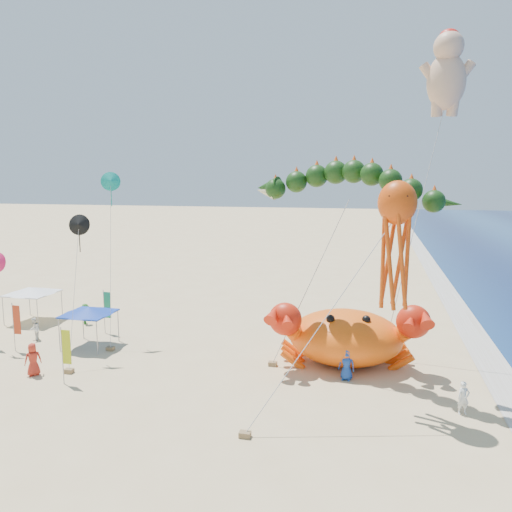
{
  "coord_description": "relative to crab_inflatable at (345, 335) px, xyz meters",
  "views": [
    {
      "loc": [
        4.77,
        -26.58,
        11.11
      ],
      "look_at": [
        -2.0,
        2.0,
        6.5
      ],
      "focal_mm": 35.0,
      "sensor_mm": 36.0,
      "label": 1
    }
  ],
  "objects": [
    {
      "name": "cherub_kite",
      "position": [
        5.33,
        3.59,
        15.62
      ],
      "size": [
        4.49,
        3.45,
        19.77
      ],
      "color": "#DFAC88",
      "rests_on": "ground"
    },
    {
      "name": "canopy_white",
      "position": [
        -24.27,
        3.58,
        0.67
      ],
      "size": [
        3.56,
        3.56,
        2.71
      ],
      "color": "gray",
      "rests_on": "ground"
    },
    {
      "name": "beachgoers",
      "position": [
        -14.66,
        -3.22,
        -0.92
      ],
      "size": [
        27.78,
        12.61,
        1.88
      ],
      "color": "#1A419A",
      "rests_on": "ground"
    },
    {
      "name": "ground",
      "position": [
        -3.36,
        -2.66,
        -1.77
      ],
      "size": [
        320.0,
        320.0,
        0.0
      ],
      "primitive_type": "plane",
      "color": "#D1B784",
      "rests_on": "ground"
    },
    {
      "name": "crab_inflatable",
      "position": [
        0.0,
        0.0,
        0.0
      ],
      "size": [
        9.18,
        6.6,
        4.02
      ],
      "color": "#FF5C0D",
      "rests_on": "ground"
    },
    {
      "name": "small_kites",
      "position": [
        -18.0,
        -1.32,
        5.69
      ],
      "size": [
        7.44,
        7.5,
        11.56
      ],
      "color": "#D51751",
      "rests_on": "ground"
    },
    {
      "name": "octopus_kite",
      "position": [
        2.42,
        -5.26,
        6.69
      ],
      "size": [
        7.28,
        5.53,
        11.0
      ],
      "color": "#D8460B",
      "rests_on": "ground"
    },
    {
      "name": "canopy_blue",
      "position": [
        -16.73,
        -0.69,
        0.67
      ],
      "size": [
        3.24,
        3.24,
        2.71
      ],
      "color": "gray",
      "rests_on": "ground"
    },
    {
      "name": "dragon_kite",
      "position": [
        -0.1,
        -1.38,
        8.69
      ],
      "size": [
        11.26,
        5.09,
        11.7
      ],
      "color": "black",
      "rests_on": "ground"
    },
    {
      "name": "feather_flags",
      "position": [
        -18.71,
        -2.41,
        0.24
      ],
      "size": [
        8.61,
        8.7,
        3.2
      ],
      "color": "gray",
      "rests_on": "ground"
    },
    {
      "name": "foam_strip",
      "position": [
        8.64,
        -2.66,
        -1.76
      ],
      "size": [
        320.0,
        320.0,
        0.0
      ],
      "primitive_type": "plane",
      "color": "silver",
      "rests_on": "ground"
    }
  ]
}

